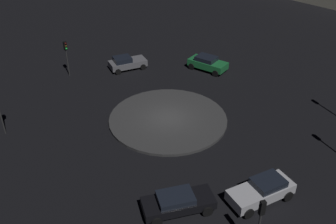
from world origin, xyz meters
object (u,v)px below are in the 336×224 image
(traffic_light_northwest, at_px, (260,217))
(traffic_light_east, at_px, (66,52))
(car_green, at_px, (207,63))
(car_grey, at_px, (127,63))
(car_black, at_px, (178,202))
(car_silver, at_px, (262,190))

(traffic_light_northwest, bearing_deg, traffic_light_east, 14.90)
(car_green, bearing_deg, car_grey, -145.95)
(car_black, bearing_deg, car_silver, 174.52)
(car_green, relative_size, car_grey, 1.03)
(car_grey, distance_m, traffic_light_east, 6.37)
(car_green, xyz_separation_m, car_silver, (-10.42, 16.28, 0.01))
(traffic_light_east, bearing_deg, car_silver, -8.20)
(car_green, height_order, car_grey, car_green)
(car_green, bearing_deg, traffic_light_east, -139.15)
(car_green, distance_m, car_silver, 19.33)
(car_silver, distance_m, car_black, 5.49)
(traffic_light_northwest, bearing_deg, car_green, -18.27)
(car_grey, xyz_separation_m, car_silver, (-18.21, 12.49, 0.06))
(car_grey, distance_m, car_black, 21.03)
(car_grey, xyz_separation_m, traffic_light_east, (4.47, 4.10, 1.95))
(car_silver, distance_m, traffic_light_east, 24.26)
(traffic_light_east, bearing_deg, traffic_light_northwest, -15.97)
(car_black, bearing_deg, car_green, -115.73)
(traffic_light_northwest, bearing_deg, car_silver, -36.23)
(car_silver, bearing_deg, car_grey, -89.25)
(car_black, distance_m, traffic_light_east, 21.84)
(car_grey, height_order, car_black, car_grey)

